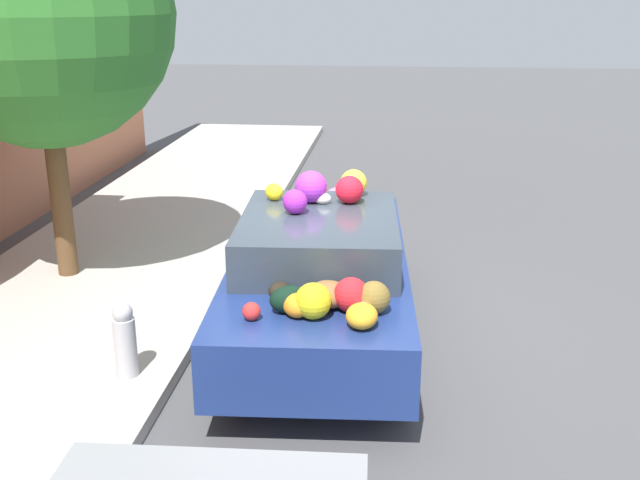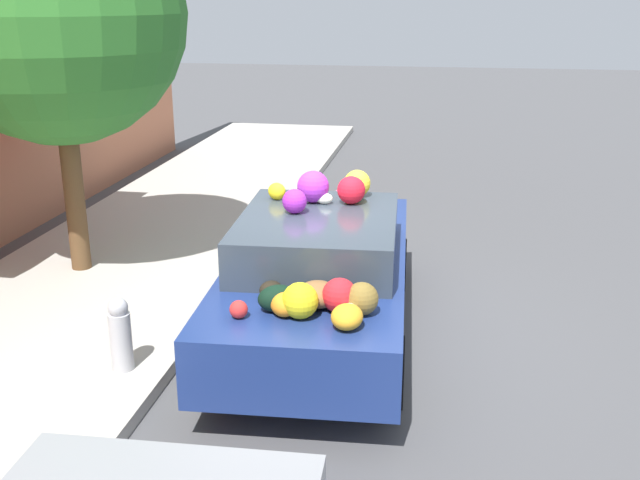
{
  "view_description": "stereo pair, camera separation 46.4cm",
  "coord_description": "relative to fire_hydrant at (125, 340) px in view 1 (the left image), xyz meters",
  "views": [
    {
      "loc": [
        -7.1,
        -0.85,
        3.41
      ],
      "look_at": [
        0.0,
        -0.1,
        1.04
      ],
      "focal_mm": 42.0,
      "sensor_mm": 36.0,
      "label": 1
    },
    {
      "loc": [
        -7.04,
        -1.31,
        3.41
      ],
      "look_at": [
        0.0,
        -0.1,
        1.04
      ],
      "focal_mm": 42.0,
      "sensor_mm": 36.0,
      "label": 2
    }
  ],
  "objects": [
    {
      "name": "ground_plane",
      "position": [
        1.3,
        -1.51,
        -0.48
      ],
      "size": [
        60.0,
        60.0,
        0.0
      ],
      "primitive_type": "plane",
      "color": "#4C4C4F"
    },
    {
      "name": "sidewalk_curb",
      "position": [
        1.3,
        1.19,
        -0.41
      ],
      "size": [
        24.0,
        3.2,
        0.13
      ],
      "color": "#B2ADA3",
      "rests_on": "ground"
    },
    {
      "name": "street_tree",
      "position": [
        2.41,
        1.62,
        2.7
      ],
      "size": [
        2.97,
        2.97,
        4.54
      ],
      "color": "brown",
      "rests_on": "sidewalk_curb"
    },
    {
      "name": "fire_hydrant",
      "position": [
        0.0,
        0.0,
        0.0
      ],
      "size": [
        0.2,
        0.2,
        0.7
      ],
      "color": "#B2B2B7",
      "rests_on": "sidewalk_curb"
    },
    {
      "name": "art_car",
      "position": [
        1.25,
        -1.61,
        0.25
      ],
      "size": [
        4.4,
        1.95,
        1.68
      ],
      "rotation": [
        0.0,
        0.0,
        0.05
      ],
      "color": "navy",
      "rests_on": "ground"
    }
  ]
}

